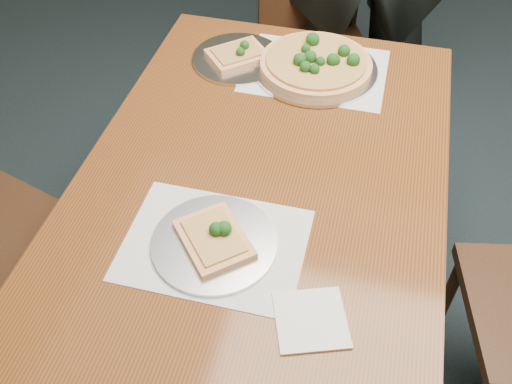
% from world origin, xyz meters
% --- Properties ---
extents(ground, '(8.00, 8.00, 0.00)m').
position_xyz_m(ground, '(0.00, 0.00, 0.00)').
color(ground, black).
rests_on(ground, ground).
extents(dining_table, '(0.90, 1.50, 0.75)m').
position_xyz_m(dining_table, '(-0.46, -0.14, 0.66)').
color(dining_table, '#522810').
rests_on(dining_table, ground).
extents(chair_far, '(0.56, 0.56, 0.91)m').
position_xyz_m(chair_far, '(-0.50, 1.00, 0.52)').
color(chair_far, black).
rests_on(chair_far, ground).
extents(placemat_main, '(0.42, 0.32, 0.00)m').
position_xyz_m(placemat_main, '(-0.41, 0.39, 0.75)').
color(placemat_main, white).
rests_on(placemat_main, dining_table).
extents(placemat_near, '(0.40, 0.30, 0.00)m').
position_xyz_m(placemat_near, '(-0.51, -0.32, 0.75)').
color(placemat_near, white).
rests_on(placemat_near, dining_table).
extents(pizza_pan, '(0.37, 0.37, 0.07)m').
position_xyz_m(pizza_pan, '(-0.41, 0.39, 0.77)').
color(pizza_pan, silver).
rests_on(pizza_pan, dining_table).
extents(slice_plate_near, '(0.28, 0.28, 0.06)m').
position_xyz_m(slice_plate_near, '(-0.51, -0.32, 0.76)').
color(slice_plate_near, silver).
rests_on(slice_plate_near, dining_table).
extents(slice_plate_far, '(0.28, 0.28, 0.06)m').
position_xyz_m(slice_plate_far, '(-0.65, 0.39, 0.76)').
color(slice_plate_far, silver).
rests_on(slice_plate_far, dining_table).
extents(napkin, '(0.18, 0.18, 0.01)m').
position_xyz_m(napkin, '(-0.27, -0.46, 0.75)').
color(napkin, white).
rests_on(napkin, dining_table).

